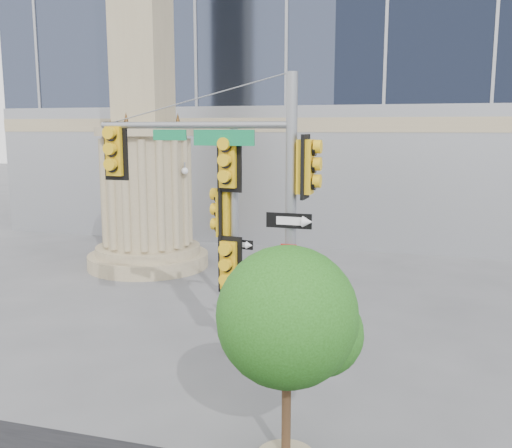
# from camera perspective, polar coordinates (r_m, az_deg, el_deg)

# --- Properties ---
(ground) EXTENTS (120.00, 120.00, 0.00)m
(ground) POSITION_cam_1_polar(r_m,az_deg,el_deg) (11.49, -3.81, -16.63)
(ground) COLOR #545456
(ground) RESTS_ON ground
(monument) EXTENTS (4.40, 4.40, 16.60)m
(monument) POSITION_cam_1_polar(r_m,az_deg,el_deg) (20.99, -11.14, 10.62)
(monument) COLOR #9C8B69
(monument) RESTS_ON ground
(main_signal_pole) EXTENTS (4.77, 0.59, 6.15)m
(main_signal_pole) POSITION_cam_1_polar(r_m,az_deg,el_deg) (11.84, -1.70, 3.49)
(main_signal_pole) COLOR slate
(main_signal_pole) RESTS_ON ground
(secondary_signal_pole) EXTENTS (0.87, 0.72, 5.06)m
(secondary_signal_pole) POSITION_cam_1_polar(r_m,az_deg,el_deg) (12.40, -2.63, -0.16)
(secondary_signal_pole) COLOR slate
(secondary_signal_pole) RESTS_ON ground
(street_tree) EXTENTS (2.17, 2.12, 3.38)m
(street_tree) POSITION_cam_1_polar(r_m,az_deg,el_deg) (8.57, 3.42, -9.81)
(street_tree) COLOR #9C8B69
(street_tree) RESTS_ON ground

